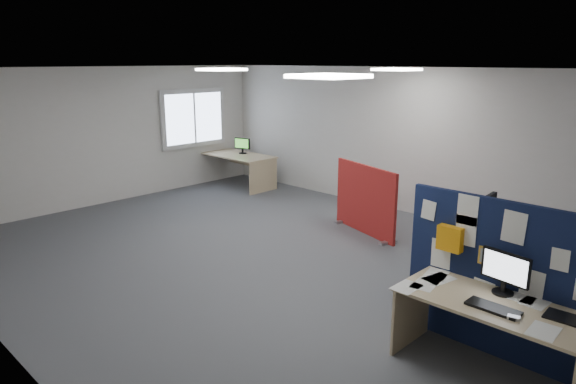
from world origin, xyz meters
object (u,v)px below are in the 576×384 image
Objects in this scene: monitor_second at (242,145)px; office_chair at (477,226)px; red_divider at (365,200)px; second_desk at (240,162)px; navy_divider at (498,279)px; main_desk at (492,319)px; monitor_main at (505,271)px.

office_chair is at bearing -25.78° from monitor_second.
red_divider is 0.85× the size of second_desk.
red_divider reaches higher than office_chair.
second_desk is at bearing 167.41° from office_chair.
office_chair is at bearing 13.65° from red_divider.
red_divider is at bearing 145.56° from navy_divider.
main_desk is (0.12, -0.36, -0.24)m from navy_divider.
main_desk is 1.57× the size of office_chair.
office_chair reaches higher than main_desk.
navy_divider reaches higher than red_divider.
second_desk is at bearing -173.48° from red_divider.
navy_divider is at bearing -21.70° from second_desk.
monitor_second is at bearing 166.29° from office_chair.
second_desk is at bearing 158.30° from navy_divider.
main_desk is 1.11× the size of red_divider.
office_chair is at bearing 127.92° from monitor_main.
monitor_main reaches higher than second_desk.
office_chair is (-1.23, 2.17, -0.36)m from monitor_main.
navy_divider is at bearing -17.80° from red_divider.
navy_divider is 1.15× the size of main_desk.
monitor_second is at bearing 157.53° from navy_divider.
monitor_second is 6.13m from office_chair.
second_desk is (-7.25, 2.99, -0.40)m from monitor_main.
main_desk is 7.93m from second_desk.
main_desk is 2.68m from office_chair.
main_desk is 4.28× the size of monitor_second.
main_desk is at bearing -78.80° from monitor_main.
office_chair is at bearing -7.81° from second_desk.
monitor_second reaches higher than second_desk.
navy_divider reaches higher than monitor_second.
navy_divider is 0.25m from monitor_main.
navy_divider is 7.76m from monitor_second.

